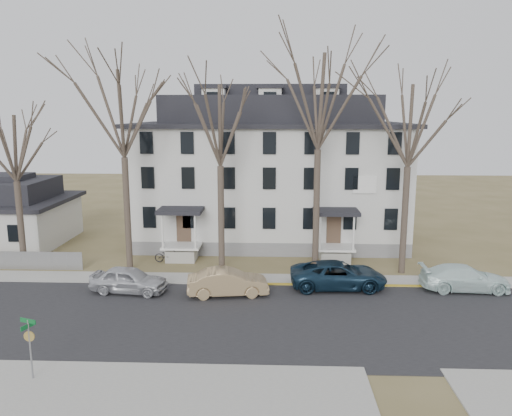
{
  "coord_description": "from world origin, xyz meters",
  "views": [
    {
      "loc": [
        -1.6,
        -20.96,
        10.09
      ],
      "look_at": [
        -2.76,
        9.0,
        4.28
      ],
      "focal_mm": 35.0,
      "sensor_mm": 36.0,
      "label": 1
    }
  ],
  "objects_px": {
    "tree_bungalow": "(13,144)",
    "bicycle_left": "(168,256)",
    "boarding_house": "(270,173)",
    "car_silver": "(129,280)",
    "car_white": "(465,279)",
    "tree_mid_left": "(220,120)",
    "car_navy": "(338,276)",
    "tree_center": "(319,95)",
    "tree_mid_right": "(410,120)",
    "car_tan": "(228,283)",
    "street_sign": "(30,339)",
    "tree_far_left": "(122,107)",
    "small_house": "(11,215)"
  },
  "relations": [
    {
      "from": "tree_mid_left",
      "to": "tree_center",
      "type": "bearing_deg",
      "value": 0.0
    },
    {
      "from": "car_tan",
      "to": "car_navy",
      "type": "distance_m",
      "value": 6.44
    },
    {
      "from": "boarding_house",
      "to": "car_tan",
      "type": "height_order",
      "value": "boarding_house"
    },
    {
      "from": "tree_bungalow",
      "to": "street_sign",
      "type": "height_order",
      "value": "tree_bungalow"
    },
    {
      "from": "tree_far_left",
      "to": "tree_bungalow",
      "type": "height_order",
      "value": "tree_far_left"
    },
    {
      "from": "tree_mid_left",
      "to": "tree_bungalow",
      "type": "bearing_deg",
      "value": 180.0
    },
    {
      "from": "car_navy",
      "to": "bicycle_left",
      "type": "bearing_deg",
      "value": 65.28
    },
    {
      "from": "tree_mid_left",
      "to": "tree_bungalow",
      "type": "distance_m",
      "value": 13.08
    },
    {
      "from": "car_silver",
      "to": "car_tan",
      "type": "distance_m",
      "value": 5.64
    },
    {
      "from": "small_house",
      "to": "car_tan",
      "type": "distance_m",
      "value": 20.82
    },
    {
      "from": "car_silver",
      "to": "car_white",
      "type": "height_order",
      "value": "car_silver"
    },
    {
      "from": "tree_bungalow",
      "to": "boarding_house",
      "type": "bearing_deg",
      "value": 27.01
    },
    {
      "from": "street_sign",
      "to": "tree_bungalow",
      "type": "bearing_deg",
      "value": 136.48
    },
    {
      "from": "boarding_house",
      "to": "car_silver",
      "type": "bearing_deg",
      "value": -122.22
    },
    {
      "from": "car_navy",
      "to": "car_white",
      "type": "xyz_separation_m",
      "value": [
        7.17,
        -0.1,
        -0.05
      ]
    },
    {
      "from": "small_house",
      "to": "car_navy",
      "type": "height_order",
      "value": "small_house"
    },
    {
      "from": "car_white",
      "to": "tree_center",
      "type": "bearing_deg",
      "value": 70.3
    },
    {
      "from": "tree_bungalow",
      "to": "bicycle_left",
      "type": "distance_m",
      "value": 12.04
    },
    {
      "from": "car_white",
      "to": "street_sign",
      "type": "relative_size",
      "value": 1.99
    },
    {
      "from": "boarding_house",
      "to": "bicycle_left",
      "type": "height_order",
      "value": "boarding_house"
    },
    {
      "from": "tree_mid_left",
      "to": "tree_bungalow",
      "type": "xyz_separation_m",
      "value": [
        -13.0,
        0.0,
        -1.48
      ]
    },
    {
      "from": "tree_mid_right",
      "to": "bicycle_left",
      "type": "distance_m",
      "value": 17.91
    },
    {
      "from": "car_silver",
      "to": "car_white",
      "type": "xyz_separation_m",
      "value": [
        19.08,
        1.1,
        -0.02
      ]
    },
    {
      "from": "tree_mid_left",
      "to": "boarding_house",
      "type": "bearing_deg",
      "value": 69.8
    },
    {
      "from": "tree_bungalow",
      "to": "car_tan",
      "type": "xyz_separation_m",
      "value": [
        13.82,
        -4.46,
        -7.38
      ]
    },
    {
      "from": "tree_center",
      "to": "boarding_house",
      "type": "bearing_deg",
      "value": 110.2
    },
    {
      "from": "car_white",
      "to": "car_tan",
      "type": "bearing_deg",
      "value": 96.71
    },
    {
      "from": "boarding_house",
      "to": "tree_mid_left",
      "type": "relative_size",
      "value": 1.63
    },
    {
      "from": "small_house",
      "to": "tree_mid_left",
      "type": "relative_size",
      "value": 0.68
    },
    {
      "from": "tree_mid_right",
      "to": "car_silver",
      "type": "distance_m",
      "value": 19.04
    },
    {
      "from": "car_silver",
      "to": "car_white",
      "type": "distance_m",
      "value": 19.11
    },
    {
      "from": "tree_mid_right",
      "to": "tree_bungalow",
      "type": "height_order",
      "value": "tree_mid_right"
    },
    {
      "from": "tree_mid_left",
      "to": "car_navy",
      "type": "distance_m",
      "value": 11.73
    },
    {
      "from": "car_silver",
      "to": "car_tan",
      "type": "relative_size",
      "value": 0.96
    },
    {
      "from": "tree_center",
      "to": "tree_mid_right",
      "type": "relative_size",
      "value": 1.15
    },
    {
      "from": "car_navy",
      "to": "tree_bungalow",
      "type": "bearing_deg",
      "value": 79.29
    },
    {
      "from": "car_tan",
      "to": "tree_center",
      "type": "bearing_deg",
      "value": -57.2
    },
    {
      "from": "boarding_house",
      "to": "tree_bungalow",
      "type": "height_order",
      "value": "boarding_house"
    },
    {
      "from": "small_house",
      "to": "bicycle_left",
      "type": "bearing_deg",
      "value": -19.58
    },
    {
      "from": "tree_mid_right",
      "to": "street_sign",
      "type": "bearing_deg",
      "value": -141.76
    },
    {
      "from": "car_navy",
      "to": "tree_center",
      "type": "bearing_deg",
      "value": 17.7
    },
    {
      "from": "tree_mid_left",
      "to": "bicycle_left",
      "type": "height_order",
      "value": "tree_mid_left"
    },
    {
      "from": "car_silver",
      "to": "car_navy",
      "type": "bearing_deg",
      "value": -77.35
    },
    {
      "from": "bicycle_left",
      "to": "car_tan",
      "type": "bearing_deg",
      "value": -141.08
    },
    {
      "from": "tree_bungalow",
      "to": "car_white",
      "type": "distance_m",
      "value": 28.43
    },
    {
      "from": "tree_far_left",
      "to": "small_house",
      "type": "bearing_deg",
      "value": 150.61
    },
    {
      "from": "tree_mid_left",
      "to": "tree_center",
      "type": "height_order",
      "value": "tree_center"
    },
    {
      "from": "tree_center",
      "to": "tree_bungalow",
      "type": "height_order",
      "value": "tree_center"
    },
    {
      "from": "tree_mid_left",
      "to": "car_white",
      "type": "relative_size",
      "value": 2.57
    },
    {
      "from": "tree_mid_left",
      "to": "tree_center",
      "type": "distance_m",
      "value": 6.18
    }
  ]
}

